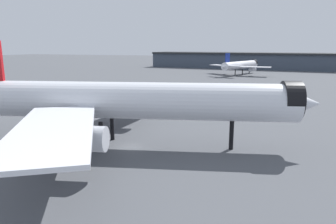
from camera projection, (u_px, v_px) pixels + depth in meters
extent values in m
plane|color=#4C4F54|center=(130.00, 147.00, 50.34)|extent=(900.00, 900.00, 0.00)
cylinder|color=silver|center=(122.00, 100.00, 49.20)|extent=(54.77, 19.72, 5.92)
cone|color=silver|center=(299.00, 103.00, 46.62)|extent=(7.77, 7.27, 5.80)
cylinder|color=black|center=(291.00, 100.00, 46.64)|extent=(4.10, 6.46, 5.98)
cube|color=silver|center=(120.00, 91.00, 64.69)|extent=(10.22, 25.25, 0.47)
cylinder|color=#B7BAC1|center=(123.00, 103.00, 62.09)|extent=(8.28, 5.11, 3.26)
cube|color=silver|center=(54.00, 129.00, 34.82)|extent=(20.81, 25.61, 0.47)
cylinder|color=#B7BAC1|center=(76.00, 138.00, 38.01)|extent=(8.28, 5.11, 3.26)
cube|color=silver|center=(5.00, 89.00, 57.61)|extent=(7.31, 10.85, 0.36)
cylinder|color=black|center=(231.00, 135.00, 48.68)|extent=(0.71, 0.71, 4.74)
cylinder|color=black|center=(112.00, 127.00, 53.61)|extent=(0.71, 0.71, 4.74)
cylinder|color=black|center=(101.00, 137.00, 47.57)|extent=(0.71, 0.71, 4.74)
cylinder|color=white|center=(241.00, 65.00, 174.78)|extent=(16.60, 35.50, 4.31)
cone|color=white|center=(254.00, 64.00, 188.25)|extent=(5.61, 5.91, 4.23)
cone|color=white|center=(224.00, 67.00, 161.31)|extent=(5.78, 6.68, 4.10)
cylinder|color=black|center=(254.00, 63.00, 187.54)|extent=(4.76, 3.33, 4.36)
cube|color=white|center=(222.00, 65.00, 179.34)|extent=(16.40, 14.66, 0.34)
cylinder|color=#B7BAC1|center=(226.00, 68.00, 179.05)|extent=(3.98, 5.58, 2.37)
cube|color=white|center=(255.00, 67.00, 166.26)|extent=(16.53, 6.44, 0.34)
cylinder|color=#B7BAC1|center=(253.00, 69.00, 168.45)|extent=(3.98, 5.58, 2.37)
cube|color=navy|center=(227.00, 60.00, 162.73)|extent=(1.91, 4.23, 6.90)
cube|color=white|center=(220.00, 65.00, 165.59)|extent=(7.25, 5.32, 0.26)
cube|color=white|center=(234.00, 66.00, 160.08)|extent=(7.25, 5.32, 0.26)
cylinder|color=black|center=(249.00, 71.00, 184.23)|extent=(0.52, 0.52, 3.45)
cylinder|color=black|center=(235.00, 72.00, 175.69)|extent=(0.52, 0.52, 3.45)
cylinder|color=black|center=(242.00, 72.00, 172.82)|extent=(0.52, 0.52, 3.45)
cube|color=#3D4756|center=(298.00, 62.00, 211.20)|extent=(212.92, 34.97, 10.38)
cube|color=#232628|center=(299.00, 54.00, 209.97)|extent=(213.04, 37.43, 1.20)
cube|color=black|center=(48.00, 108.00, 79.99)|extent=(2.77, 2.75, 0.20)
cube|color=beige|center=(48.00, 105.00, 79.82)|extent=(2.77, 2.75, 1.40)
sphere|color=black|center=(45.00, 108.00, 80.54)|extent=(0.44, 0.44, 0.44)
sphere|color=black|center=(51.00, 108.00, 81.18)|extent=(0.44, 0.44, 0.44)
sphere|color=black|center=(46.00, 109.00, 78.85)|extent=(0.44, 0.44, 0.44)
sphere|color=black|center=(52.00, 109.00, 79.49)|extent=(0.44, 0.44, 0.44)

